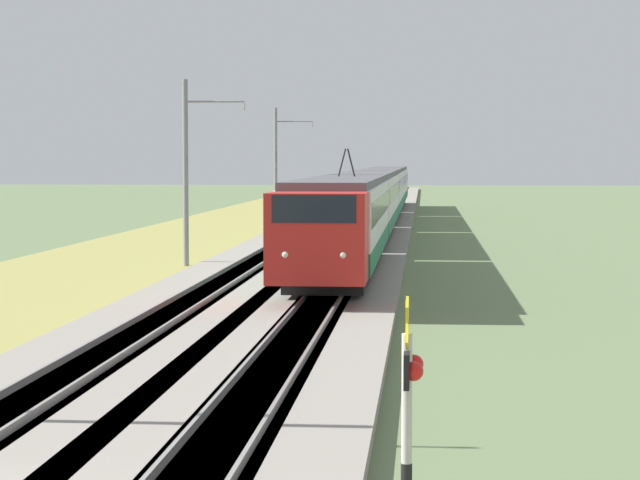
# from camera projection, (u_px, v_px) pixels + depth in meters

# --- Properties ---
(ballast_main) EXTENTS (240.00, 4.40, 0.30)m
(ballast_main) POSITION_uv_depth(u_px,v_px,m) (291.00, 243.00, 63.83)
(ballast_main) COLOR gray
(ballast_main) RESTS_ON ground
(ballast_adjacent) EXTENTS (240.00, 4.40, 0.30)m
(ballast_adjacent) POSITION_uv_depth(u_px,v_px,m) (365.00, 244.00, 63.51)
(ballast_adjacent) COLOR gray
(ballast_adjacent) RESTS_ON ground
(track_main) EXTENTS (240.00, 1.57, 0.45)m
(track_main) POSITION_uv_depth(u_px,v_px,m) (291.00, 243.00, 63.83)
(track_main) COLOR #4C4238
(track_main) RESTS_ON ground
(track_adjacent) EXTENTS (240.00, 1.57, 0.45)m
(track_adjacent) POSITION_uv_depth(u_px,v_px,m) (365.00, 243.00, 63.51)
(track_adjacent) COLOR #4C4238
(track_adjacent) RESTS_ON ground
(grass_verge) EXTENTS (240.00, 8.67, 0.12)m
(grass_verge) POSITION_uv_depth(u_px,v_px,m) (163.00, 244.00, 64.39)
(grass_verge) COLOR #99934C
(grass_verge) RESTS_ON ground
(passenger_train) EXTENTS (84.79, 2.90, 4.86)m
(passenger_train) POSITION_uv_depth(u_px,v_px,m) (375.00, 195.00, 76.17)
(passenger_train) COLOR red
(passenger_train) RESTS_ON ground
(crossing_signal_far) EXTENTS (0.70, 0.23, 3.04)m
(crossing_signal_far) POSITION_uv_depth(u_px,v_px,m) (408.00, 414.00, 12.79)
(crossing_signal_far) COLOR beige
(crossing_signal_far) RESTS_ON ground
(catenary_mast_mid) EXTENTS (0.22, 2.56, 7.66)m
(catenary_mast_mid) POSITION_uv_depth(u_px,v_px,m) (187.00, 171.00, 50.34)
(catenary_mast_mid) COLOR slate
(catenary_mast_mid) RESTS_ON ground
(catenary_mast_far) EXTENTS (0.22, 2.56, 7.78)m
(catenary_mast_far) POSITION_uv_depth(u_px,v_px,m) (277.00, 166.00, 80.84)
(catenary_mast_far) COLOR slate
(catenary_mast_far) RESTS_ON ground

